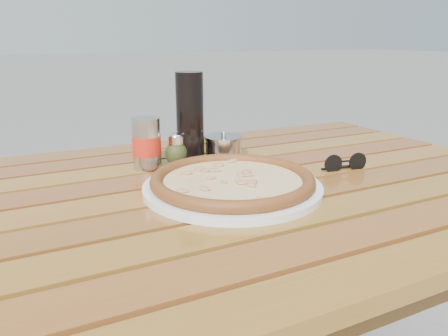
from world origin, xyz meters
name	(u,v)px	position (x,y,z in m)	size (l,w,h in m)	color
table	(228,217)	(0.00, 0.00, 0.67)	(1.40, 0.90, 0.75)	#341E0B
plate	(232,187)	(-0.01, -0.04, 0.76)	(0.36, 0.36, 0.01)	silver
pizza	(232,180)	(-0.01, -0.04, 0.77)	(0.44, 0.44, 0.03)	#FFECB6
pepper_shaker	(181,148)	(-0.03, 0.19, 0.79)	(0.05, 0.05, 0.08)	red
oregano_shaker	(176,150)	(-0.05, 0.18, 0.79)	(0.07, 0.07, 0.08)	#383F19
dark_bottle	(190,118)	(-0.01, 0.19, 0.86)	(0.07, 0.07, 0.22)	black
soda_can	(147,144)	(-0.12, 0.19, 0.81)	(0.08, 0.08, 0.12)	silver
olive_oil_cruet	(190,119)	(0.02, 0.25, 0.85)	(0.06, 0.06, 0.21)	gold
parmesan_tin	(224,147)	(0.08, 0.18, 0.78)	(0.11, 0.11, 0.07)	silver
sunglasses	(345,164)	(0.29, -0.03, 0.77)	(0.11, 0.04, 0.04)	black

